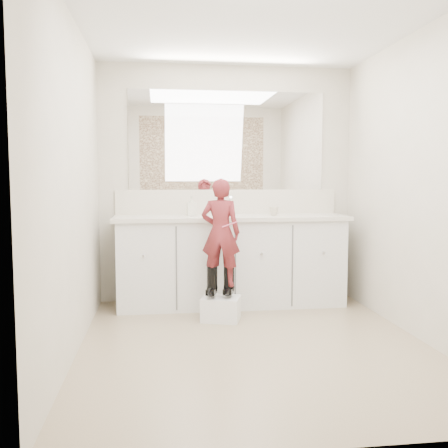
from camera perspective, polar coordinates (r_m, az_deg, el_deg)
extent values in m
plane|color=#897A59|center=(3.89, 3.47, -13.56)|extent=(3.00, 3.00, 0.00)
plane|color=white|center=(3.86, 3.68, 22.53)|extent=(3.00, 3.00, 0.00)
plane|color=#BCB5A1|center=(5.16, 0.38, 4.61)|extent=(2.60, 0.00, 2.60)
plane|color=#BCB5A1|center=(2.23, 10.99, 3.93)|extent=(2.60, 0.00, 2.60)
plane|color=#BCB5A1|center=(3.66, -16.86, 4.21)|extent=(0.00, 3.00, 3.00)
plane|color=#BCB5A1|center=(4.13, 21.60, 4.15)|extent=(0.00, 3.00, 3.00)
cube|color=silver|center=(4.96, 0.81, -4.40)|extent=(2.20, 0.55, 0.85)
cube|color=beige|center=(4.89, 0.84, 0.72)|extent=(2.28, 0.58, 0.04)
cube|color=beige|center=(5.15, 0.40, 2.55)|extent=(2.28, 0.03, 0.25)
cube|color=white|center=(5.17, 0.40, 9.50)|extent=(2.00, 0.02, 1.00)
cube|color=#472819|center=(2.28, 11.10, 15.33)|extent=(2.00, 0.01, 1.20)
cylinder|color=silver|center=(5.05, 0.57, 1.65)|extent=(0.08, 0.08, 0.10)
imported|color=beige|center=(4.95, 5.72, 1.49)|extent=(0.13, 0.13, 0.09)
imported|color=silver|center=(4.89, -3.72, 2.08)|extent=(0.10, 0.10, 0.19)
cube|color=white|center=(4.48, -0.36, -9.65)|extent=(0.39, 0.35, 0.21)
imported|color=#B2373D|center=(4.37, -0.39, -0.97)|extent=(0.40, 0.32, 0.95)
cylinder|color=#E65980|center=(4.30, 0.66, -0.05)|extent=(0.13, 0.05, 0.06)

